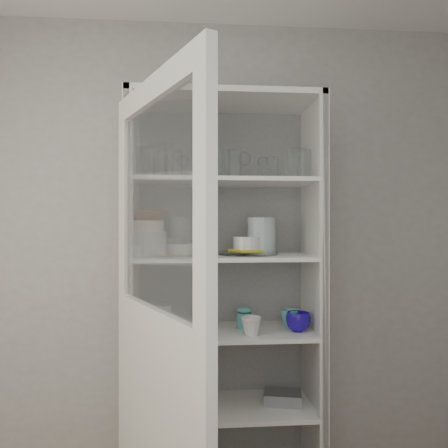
% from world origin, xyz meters
% --- Properties ---
extents(wall_back, '(3.60, 0.02, 2.60)m').
position_xyz_m(wall_back, '(0.00, 1.50, 1.30)').
color(wall_back, gray).
rests_on(wall_back, ground).
extents(pantry_cabinet, '(1.00, 0.45, 2.10)m').
position_xyz_m(pantry_cabinet, '(0.20, 1.34, 0.94)').
color(pantry_cabinet, beige).
rests_on(pantry_cabinet, floor).
extents(cupboard_door, '(0.41, 0.83, 2.00)m').
position_xyz_m(cupboard_door, '(-0.11, 0.64, 0.87)').
color(cupboard_door, beige).
rests_on(cupboard_door, floor).
extents(tumbler_0, '(0.09, 0.09, 0.14)m').
position_xyz_m(tumbler_0, '(-0.21, 1.12, 1.73)').
color(tumbler_0, silver).
rests_on(tumbler_0, shelf_glass).
extents(tumbler_1, '(0.07, 0.07, 0.13)m').
position_xyz_m(tumbler_1, '(-0.05, 1.15, 1.72)').
color(tumbler_1, silver).
rests_on(tumbler_1, shelf_glass).
extents(tumbler_2, '(0.09, 0.09, 0.14)m').
position_xyz_m(tumbler_2, '(0.18, 1.12, 1.73)').
color(tumbler_2, silver).
rests_on(tumbler_2, shelf_glass).
extents(tumbler_3, '(0.08, 0.08, 0.13)m').
position_xyz_m(tumbler_3, '(0.06, 1.12, 1.73)').
color(tumbler_3, silver).
rests_on(tumbler_3, shelf_glass).
extents(tumbler_4, '(0.07, 0.07, 0.14)m').
position_xyz_m(tumbler_4, '(0.24, 1.14, 1.73)').
color(tumbler_4, silver).
rests_on(tumbler_4, shelf_glass).
extents(tumbler_5, '(0.08, 0.08, 0.15)m').
position_xyz_m(tumbler_5, '(0.54, 1.13, 1.74)').
color(tumbler_5, silver).
rests_on(tumbler_5, shelf_glass).
extents(tumbler_6, '(0.09, 0.09, 0.15)m').
position_xyz_m(tumbler_6, '(0.60, 1.16, 1.74)').
color(tumbler_6, silver).
rests_on(tumbler_6, shelf_glass).
extents(tumbler_7, '(0.08, 0.08, 0.15)m').
position_xyz_m(tumbler_7, '(-0.14, 1.30, 1.74)').
color(tumbler_7, silver).
rests_on(tumbler_7, shelf_glass).
extents(tumbler_8, '(0.09, 0.09, 0.16)m').
position_xyz_m(tumbler_8, '(-0.14, 1.30, 1.74)').
color(tumbler_8, silver).
rests_on(tumbler_8, shelf_glass).
extents(tumbler_9, '(0.09, 0.09, 0.14)m').
position_xyz_m(tumbler_9, '(0.18, 1.26, 1.73)').
color(tumbler_9, silver).
rests_on(tumbler_9, shelf_glass).
extents(tumbler_10, '(0.09, 0.09, 0.16)m').
position_xyz_m(tumbler_10, '(0.16, 1.25, 1.74)').
color(tumbler_10, silver).
rests_on(tumbler_10, shelf_glass).
extents(tumbler_11, '(0.07, 0.07, 0.13)m').
position_xyz_m(tumbler_11, '(0.46, 1.28, 1.73)').
color(tumbler_11, silver).
rests_on(tumbler_11, shelf_glass).
extents(goblet_0, '(0.07, 0.07, 0.16)m').
position_xyz_m(goblet_0, '(-0.02, 1.38, 1.74)').
color(goblet_0, silver).
rests_on(goblet_0, shelf_glass).
extents(goblet_1, '(0.07, 0.07, 0.16)m').
position_xyz_m(goblet_1, '(0.11, 1.39, 1.74)').
color(goblet_1, silver).
rests_on(goblet_1, shelf_glass).
extents(goblet_2, '(0.08, 0.08, 0.19)m').
position_xyz_m(goblet_2, '(0.32, 1.37, 1.75)').
color(goblet_2, silver).
rests_on(goblet_2, shelf_glass).
extents(goblet_3, '(0.07, 0.07, 0.16)m').
position_xyz_m(goblet_3, '(0.43, 1.36, 1.74)').
color(goblet_3, silver).
rests_on(goblet_3, shelf_glass).
extents(plate_stack_front, '(0.21, 0.21, 0.13)m').
position_xyz_m(plate_stack_front, '(-0.21, 1.25, 1.32)').
color(plate_stack_front, silver).
rests_on(plate_stack_front, shelf_plates).
extents(plate_stack_back, '(0.19, 0.19, 0.06)m').
position_xyz_m(plate_stack_back, '(-0.02, 1.38, 1.29)').
color(plate_stack_back, silver).
rests_on(plate_stack_back, shelf_plates).
extents(cream_bowl, '(0.21, 0.21, 0.06)m').
position_xyz_m(cream_bowl, '(-0.21, 1.25, 1.42)').
color(cream_bowl, silver).
rests_on(cream_bowl, plate_stack_front).
extents(terracotta_bowl, '(0.26, 0.26, 0.05)m').
position_xyz_m(terracotta_bowl, '(-0.21, 1.25, 1.47)').
color(terracotta_bowl, brown).
rests_on(terracotta_bowl, cream_bowl).
extents(glass_platter, '(0.42, 0.42, 0.02)m').
position_xyz_m(glass_platter, '(0.33, 1.28, 1.27)').
color(glass_platter, silver).
rests_on(glass_platter, shelf_plates).
extents(yellow_trivet, '(0.21, 0.21, 0.01)m').
position_xyz_m(yellow_trivet, '(0.33, 1.28, 1.28)').
color(yellow_trivet, yellow).
rests_on(yellow_trivet, glass_platter).
extents(white_ramekin, '(0.19, 0.19, 0.07)m').
position_xyz_m(white_ramekin, '(0.33, 1.28, 1.32)').
color(white_ramekin, silver).
rests_on(white_ramekin, yellow_trivet).
extents(grey_bowl_stack, '(0.15, 0.15, 0.20)m').
position_xyz_m(grey_bowl_stack, '(0.41, 1.30, 1.36)').
color(grey_bowl_stack, '#A1B2B5').
rests_on(grey_bowl_stack, shelf_plates).
extents(mug_blue, '(0.13, 0.13, 0.10)m').
position_xyz_m(mug_blue, '(0.59, 1.21, 0.91)').
color(mug_blue, '#14118C').
rests_on(mug_blue, shelf_mugs).
extents(mug_teal, '(0.10, 0.10, 0.10)m').
position_xyz_m(mug_teal, '(0.56, 1.30, 0.91)').
color(mug_teal, teal).
rests_on(mug_teal, shelf_mugs).
extents(mug_white, '(0.12, 0.12, 0.09)m').
position_xyz_m(mug_white, '(0.33, 1.14, 0.91)').
color(mug_white, silver).
rests_on(mug_white, shelf_mugs).
extents(teal_jar, '(0.08, 0.08, 0.10)m').
position_xyz_m(teal_jar, '(0.31, 1.30, 0.91)').
color(teal_jar, teal).
rests_on(teal_jar, shelf_mugs).
extents(measuring_cups, '(0.11, 0.11, 0.04)m').
position_xyz_m(measuring_cups, '(-0.11, 1.18, 0.88)').
color(measuring_cups, silver).
rests_on(measuring_cups, shelf_mugs).
extents(white_canister, '(0.14, 0.14, 0.13)m').
position_xyz_m(white_canister, '(-0.14, 1.32, 0.93)').
color(white_canister, silver).
rests_on(white_canister, shelf_mugs).
extents(cream_dish, '(0.26, 0.26, 0.07)m').
position_xyz_m(cream_dish, '(-0.07, 1.26, 0.50)').
color(cream_dish, silver).
rests_on(cream_dish, shelf_bot).
extents(tin_box, '(0.23, 0.18, 0.06)m').
position_xyz_m(tin_box, '(0.52, 1.26, 0.49)').
color(tin_box, gray).
rests_on(tin_box, shelf_bot).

